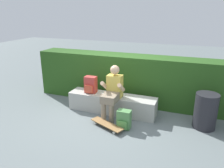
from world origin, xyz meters
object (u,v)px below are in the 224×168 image
object	(u,v)px
backpack_on_ground	(124,120)
bench_main	(112,103)
trash_bin	(206,111)
person_skater	(113,91)
skateboard_near_person	(107,124)
backpack_on_bench	(91,85)

from	to	relation	value
backpack_on_ground	bench_main	bearing A→B (deg)	128.06
bench_main	backpack_on_ground	bearing A→B (deg)	-51.94
bench_main	trash_bin	size ratio (longest dim) A/B	2.80
person_skater	backpack_on_ground	xyz separation A→B (m)	(0.41, -0.43, -0.44)
trash_bin	skateboard_near_person	bearing A→B (deg)	-158.87
backpack_on_ground	trash_bin	world-z (taller)	trash_bin
person_skater	backpack_on_bench	world-z (taller)	person_skater
bench_main	person_skater	xyz separation A→B (m)	(0.09, -0.21, 0.42)
skateboard_near_person	trash_bin	distance (m)	2.07
skateboard_near_person	backpack_on_ground	world-z (taller)	backpack_on_ground
trash_bin	person_skater	bearing A→B (deg)	-174.41
skateboard_near_person	backpack_on_bench	xyz separation A→B (m)	(-0.72, 0.75, 0.55)
bench_main	backpack_on_bench	distance (m)	0.69
bench_main	backpack_on_bench	size ratio (longest dim) A/B	5.28
bench_main	trash_bin	distance (m)	2.08
person_skater	backpack_on_ground	distance (m)	0.74
person_skater	skateboard_near_person	size ratio (longest dim) A/B	1.46
backpack_on_ground	trash_bin	distance (m)	1.70
person_skater	skateboard_near_person	distance (m)	0.78
person_skater	backpack_on_bench	distance (m)	0.68
person_skater	skateboard_near_person	world-z (taller)	person_skater
bench_main	backpack_on_bench	bearing A→B (deg)	-179.03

